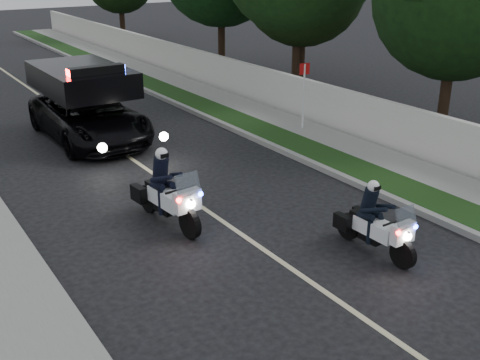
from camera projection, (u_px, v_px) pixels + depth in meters
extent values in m
plane|color=black|center=(320.00, 288.00, 10.65)|extent=(120.00, 120.00, 0.00)
cube|color=gray|center=(223.00, 124.00, 20.48)|extent=(0.20, 60.00, 0.15)
cube|color=#193814|center=(239.00, 121.00, 20.84)|extent=(1.20, 60.00, 0.16)
cube|color=gray|center=(268.00, 116.00, 21.51)|extent=(1.40, 60.00, 0.16)
cube|color=beige|center=(290.00, 95.00, 21.77)|extent=(0.22, 60.00, 1.50)
cube|color=#BFB78C|center=(113.00, 146.00, 18.41)|extent=(0.12, 50.00, 0.01)
imported|color=black|center=(91.00, 139.00, 19.09)|extent=(2.66, 5.69, 2.76)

